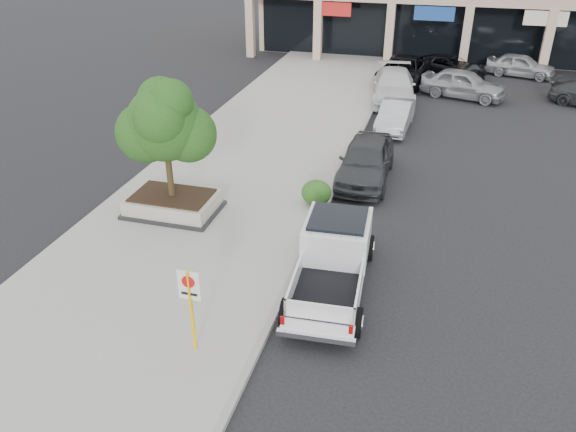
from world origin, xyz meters
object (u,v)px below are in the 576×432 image
object	(u,v)px
planter_tree	(170,123)
pickup_truck	(332,262)
planter	(173,203)
curb_car_a	(366,160)
no_parking_sign	(190,300)
curb_car_c	(394,86)
lot_car_d	(449,67)
curb_car_b	(395,116)
curb_car_d	(403,71)
lot_car_a	(463,84)
lot_car_e	(521,65)

from	to	relation	value
planter_tree	pickup_truck	xyz separation A→B (m)	(6.19, -2.93, -2.52)
planter	curb_car_a	world-z (taller)	curb_car_a
no_parking_sign	pickup_truck	size ratio (longest dim) A/B	0.41
curb_car_a	curb_car_c	world-z (taller)	curb_car_a
no_parking_sign	pickup_truck	bearing A→B (deg)	53.44
planter_tree	lot_car_d	xyz separation A→B (m)	(8.72, 21.75, -2.74)
curb_car_a	no_parking_sign	bearing A→B (deg)	-102.89
planter	pickup_truck	world-z (taller)	pickup_truck
curb_car_c	curb_car_b	bearing A→B (deg)	-89.58
pickup_truck	curb_car_a	xyz separation A→B (m)	(-0.23, 7.64, -0.06)
planter	curb_car_d	world-z (taller)	curb_car_d
curb_car_d	lot_car_d	xyz separation A→B (m)	(2.72, 2.35, -0.13)
curb_car_a	curb_car_c	size ratio (longest dim) A/B	0.86
planter	lot_car_a	world-z (taller)	lot_car_a
planter	lot_car_d	distance (m)	23.63
no_parking_sign	curb_car_b	world-z (taller)	no_parking_sign
no_parking_sign	lot_car_e	xyz separation A→B (m)	(9.63, 29.67, -0.91)
pickup_truck	curb_car_d	bearing A→B (deg)	86.76
curb_car_c	lot_car_a	size ratio (longest dim) A/B	1.20
planter	planter_tree	size ratio (longest dim) A/B	0.80
curb_car_b	lot_car_e	xyz separation A→B (m)	(6.71, 12.17, 0.05)
curb_car_c	curb_car_d	bearing A→B (deg)	80.27
planter_tree	curb_car_d	xyz separation A→B (m)	(6.00, 19.40, -2.61)
no_parking_sign	pickup_truck	world-z (taller)	no_parking_sign
curb_car_c	planter_tree	bearing A→B (deg)	-117.46
curb_car_d	lot_car_e	xyz separation A→B (m)	(7.16, 3.77, -0.08)
curb_car_b	lot_car_e	bearing A→B (deg)	64.21
planter_tree	lot_car_d	bearing A→B (deg)	68.15
pickup_truck	planter_tree	bearing A→B (deg)	150.97
no_parking_sign	planter	bearing A→B (deg)	120.00
curb_car_d	lot_car_a	size ratio (longest dim) A/B	1.21
no_parking_sign	curb_car_c	distance (m)	22.34
no_parking_sign	curb_car_b	xyz separation A→B (m)	(2.92, 17.50, -0.95)
pickup_truck	lot_car_d	xyz separation A→B (m)	(2.54, 24.68, -0.22)
planter_tree	lot_car_d	distance (m)	23.59
pickup_truck	lot_car_a	world-z (taller)	pickup_truck
no_parking_sign	curb_car_d	xyz separation A→B (m)	(2.47, 25.90, -0.83)
curb_car_b	planter_tree	bearing A→B (deg)	-117.32
no_parking_sign	lot_car_a	world-z (taller)	no_parking_sign
curb_car_a	lot_car_d	distance (m)	17.26
planter	curb_car_a	distance (m)	7.81
lot_car_a	planter_tree	bearing A→B (deg)	166.84
lot_car_d	curb_car_b	bearing A→B (deg)	-166.96
planter	curb_car_a	xyz separation A→B (m)	(6.09, 4.87, 0.36)
planter_tree	curb_car_c	distance (m)	16.95
no_parking_sign	planter_tree	bearing A→B (deg)	118.50
planter_tree	curb_car_b	bearing A→B (deg)	59.59
pickup_truck	lot_car_e	xyz separation A→B (m)	(6.98, 26.10, -0.17)
planter	lot_car_e	size ratio (longest dim) A/B	0.75
planter_tree	lot_car_a	world-z (taller)	planter_tree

